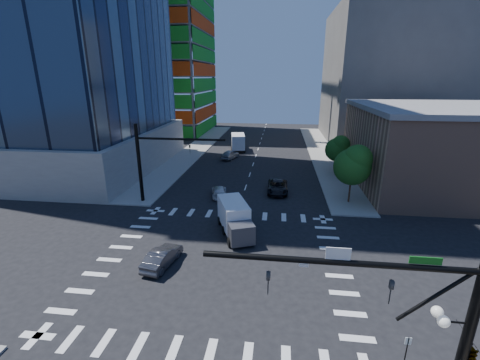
# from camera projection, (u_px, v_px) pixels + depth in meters

# --- Properties ---
(ground) EXTENTS (160.00, 160.00, 0.00)m
(ground) POSITION_uv_depth(u_px,v_px,m) (222.00, 261.00, 25.66)
(ground) COLOR black
(ground) RESTS_ON ground
(road_markings) EXTENTS (20.00, 20.00, 0.01)m
(road_markings) POSITION_uv_depth(u_px,v_px,m) (222.00, 261.00, 25.66)
(road_markings) COLOR silver
(road_markings) RESTS_ON ground
(sidewalk_ne) EXTENTS (5.00, 60.00, 0.15)m
(sidewalk_ne) POSITION_uv_depth(u_px,v_px,m) (322.00, 153.00, 61.96)
(sidewalk_ne) COLOR gray
(sidewalk_ne) RESTS_ON ground
(sidewalk_nw) EXTENTS (5.00, 60.00, 0.15)m
(sidewalk_nw) POSITION_uv_depth(u_px,v_px,m) (196.00, 149.00, 64.89)
(sidewalk_nw) COLOR gray
(sidewalk_nw) RESTS_ON ground
(construction_building) EXTENTS (25.16, 34.50, 70.60)m
(construction_building) POSITION_uv_depth(u_px,v_px,m) (156.00, 32.00, 79.83)
(construction_building) COLOR slate
(construction_building) RESTS_ON ground
(commercial_building) EXTENTS (20.50, 22.50, 10.60)m
(commercial_building) POSITION_uv_depth(u_px,v_px,m) (439.00, 147.00, 41.89)
(commercial_building) COLOR tan
(commercial_building) RESTS_ON ground
(bg_building_ne) EXTENTS (24.00, 30.00, 28.00)m
(bg_building_ne) POSITION_uv_depth(u_px,v_px,m) (386.00, 77.00, 70.17)
(bg_building_ne) COLOR #5B5652
(bg_building_ne) RESTS_ON ground
(signal_mast_se) EXTENTS (10.51, 2.48, 9.00)m
(signal_mast_se) POSITION_uv_depth(u_px,v_px,m) (443.00, 329.00, 12.02)
(signal_mast_se) COLOR black
(signal_mast_se) RESTS_ON sidewalk_se
(signal_mast_nw) EXTENTS (10.20, 0.40, 9.00)m
(signal_mast_nw) POSITION_uv_depth(u_px,v_px,m) (151.00, 157.00, 36.01)
(signal_mast_nw) COLOR black
(signal_mast_nw) RESTS_ON sidewalk_nw
(tree_south) EXTENTS (4.16, 4.16, 6.82)m
(tree_south) POSITION_uv_depth(u_px,v_px,m) (354.00, 164.00, 35.88)
(tree_south) COLOR #382316
(tree_south) RESTS_ON sidewalk_ne
(tree_north) EXTENTS (3.54, 3.52, 5.78)m
(tree_north) POSITION_uv_depth(u_px,v_px,m) (338.00, 148.00, 47.40)
(tree_north) COLOR #382316
(tree_north) RESTS_ON sidewalk_ne
(no_parking_sign) EXTENTS (0.30, 0.06, 2.20)m
(no_parking_sign) POSITION_uv_depth(u_px,v_px,m) (406.00, 351.00, 15.48)
(no_parking_sign) COLOR black
(no_parking_sign) RESTS_ON ground
(car_nb_far) EXTENTS (2.49, 5.36, 1.48)m
(car_nb_far) POSITION_uv_depth(u_px,v_px,m) (278.00, 187.00, 40.64)
(car_nb_far) COLOR black
(car_nb_far) RESTS_ON ground
(car_sb_near) EXTENTS (2.64, 4.59, 1.25)m
(car_sb_near) POSITION_uv_depth(u_px,v_px,m) (219.00, 191.00, 39.36)
(car_sb_near) COLOR silver
(car_sb_near) RESTS_ON ground
(car_sb_mid) EXTENTS (3.21, 5.08, 1.61)m
(car_sb_mid) POSITION_uv_depth(u_px,v_px,m) (230.00, 154.00, 57.35)
(car_sb_mid) COLOR #A2A5AA
(car_sb_mid) RESTS_ON ground
(car_sb_cross) EXTENTS (2.19, 4.45, 1.40)m
(car_sb_cross) POSITION_uv_depth(u_px,v_px,m) (162.00, 257.00, 24.86)
(car_sb_cross) COLOR #454448
(car_sb_cross) RESTS_ON ground
(box_truck_near) EXTENTS (4.26, 6.10, 2.94)m
(box_truck_near) POSITION_uv_depth(u_px,v_px,m) (236.00, 221.00, 29.58)
(box_truck_near) COLOR black
(box_truck_near) RESTS_ON ground
(box_truck_far) EXTENTS (3.68, 6.67, 3.31)m
(box_truck_far) POSITION_uv_depth(u_px,v_px,m) (238.00, 143.00, 64.23)
(box_truck_far) COLOR black
(box_truck_far) RESTS_ON ground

